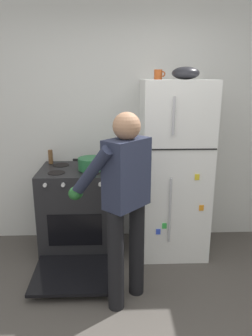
{
  "coord_description": "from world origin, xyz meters",
  "views": [
    {
      "loc": [
        -0.14,
        -1.65,
        1.84
      ],
      "look_at": [
        -0.04,
        1.32,
        1.0
      ],
      "focal_mm": 34.37,
      "sensor_mm": 36.0,
      "label": 1
    }
  ],
  "objects": [
    {
      "name": "refrigerator",
      "position": [
        0.47,
        1.57,
        0.91
      ],
      "size": [
        0.68,
        0.72,
        1.82
      ],
      "color": "white",
      "rests_on": "ground"
    },
    {
      "name": "red_pot",
      "position": [
        -0.38,
        1.52,
        0.99
      ],
      "size": [
        0.37,
        0.27,
        0.12
      ],
      "color": "#236638",
      "rests_on": "stove_range"
    },
    {
      "name": "kitchen_wall_back",
      "position": [
        0.0,
        1.95,
        1.35
      ],
      "size": [
        6.0,
        0.1,
        2.7
      ],
      "primitive_type": "cube",
      "color": "silver",
      "rests_on": "ground"
    },
    {
      "name": "pepper_mill",
      "position": [
        -0.84,
        1.77,
        1.01
      ],
      "size": [
        0.05,
        0.05,
        0.15
      ],
      "primitive_type": "cylinder",
      "color": "brown",
      "rests_on": "stove_range"
    },
    {
      "name": "stove_range",
      "position": [
        -0.54,
        1.55,
        0.45
      ],
      "size": [
        0.76,
        1.23,
        0.93
      ],
      "color": "black",
      "rests_on": "ground"
    },
    {
      "name": "coffee_mug",
      "position": [
        0.29,
        1.62,
        1.87
      ],
      "size": [
        0.11,
        0.08,
        0.1
      ],
      "color": "#B24C1E",
      "rests_on": "refrigerator"
    },
    {
      "name": "person_cook",
      "position": [
        -0.08,
        0.73,
        0.95
      ],
      "size": [
        0.67,
        0.69,
        1.6
      ],
      "color": "black",
      "rests_on": "ground"
    },
    {
      "name": "mixing_bowl",
      "position": [
        0.55,
        1.57,
        1.88
      ],
      "size": [
        0.27,
        0.27,
        0.12
      ],
      "primitive_type": "ellipsoid",
      "color": "black",
      "rests_on": "refrigerator"
    }
  ]
}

